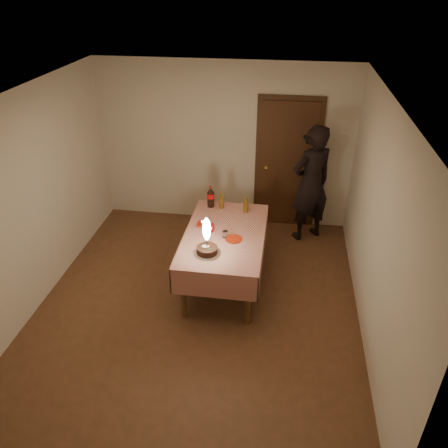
{
  "coord_description": "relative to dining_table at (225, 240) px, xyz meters",
  "views": [
    {
      "loc": [
        0.95,
        -4.22,
        3.72
      ],
      "look_at": [
        0.27,
        0.43,
        0.95
      ],
      "focal_mm": 35.0,
      "sensor_mm": 36.0,
      "label": 1
    }
  ],
  "objects": [
    {
      "name": "room_shell",
      "position": [
        -0.23,
        -0.41,
        0.98
      ],
      "size": [
        4.04,
        4.54,
        2.62
      ],
      "color": "beige",
      "rests_on": "ground"
    },
    {
      "name": "napkin_stack",
      "position": [
        -0.31,
        0.17,
        0.11
      ],
      "size": [
        0.15,
        0.15,
        0.02
      ],
      "primitive_type": "cube",
      "color": "#B22314",
      "rests_on": "dining_table"
    },
    {
      "name": "photographer",
      "position": [
        1.11,
        1.37,
        0.24
      ],
      "size": [
        0.8,
        0.74,
        1.83
      ],
      "color": "black",
      "rests_on": "ground"
    },
    {
      "name": "clear_cup",
      "position": [
        0.02,
        -0.09,
        0.15
      ],
      "size": [
        0.07,
        0.07,
        0.09
      ],
      "primitive_type": "cylinder",
      "color": "white",
      "rests_on": "dining_table"
    },
    {
      "name": "birthday_cake",
      "position": [
        -0.14,
        -0.47,
        0.23
      ],
      "size": [
        0.31,
        0.31,
        0.48
      ],
      "color": "white",
      "rests_on": "dining_table"
    },
    {
      "name": "red_plate",
      "position": [
        0.14,
        -0.12,
        0.11
      ],
      "size": [
        0.22,
        0.22,
        0.01
      ],
      "primitive_type": "cylinder",
      "color": "#AE230C",
      "rests_on": "dining_table"
    },
    {
      "name": "amber_bottle_left",
      "position": [
        -0.14,
        0.67,
        0.22
      ],
      "size": [
        0.06,
        0.06,
        0.25
      ],
      "color": "brown",
      "rests_on": "dining_table"
    },
    {
      "name": "amber_bottle_right",
      "position": [
        0.21,
        0.61,
        0.22
      ],
      "size": [
        0.06,
        0.06,
        0.25
      ],
      "color": "brown",
      "rests_on": "dining_table"
    },
    {
      "name": "dining_table",
      "position": [
        0.0,
        0.0,
        0.0
      ],
      "size": [
        1.02,
        1.72,
        0.78
      ],
      "color": "brown",
      "rests_on": "ground"
    },
    {
      "name": "cola_bottle",
      "position": [
        -0.3,
        0.7,
        0.26
      ],
      "size": [
        0.1,
        0.1,
        0.32
      ],
      "color": "black",
      "rests_on": "dining_table"
    },
    {
      "name": "red_cup",
      "position": [
        -0.18,
        0.04,
        0.15
      ],
      "size": [
        0.08,
        0.08,
        0.1
      ],
      "primitive_type": "cylinder",
      "color": "red",
      "rests_on": "dining_table"
    },
    {
      "name": "ground",
      "position": [
        -0.27,
        -0.48,
        -0.68
      ],
      "size": [
        4.0,
        4.5,
        0.01
      ],
      "primitive_type": "cube",
      "color": "brown",
      "rests_on": "ground"
    }
  ]
}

